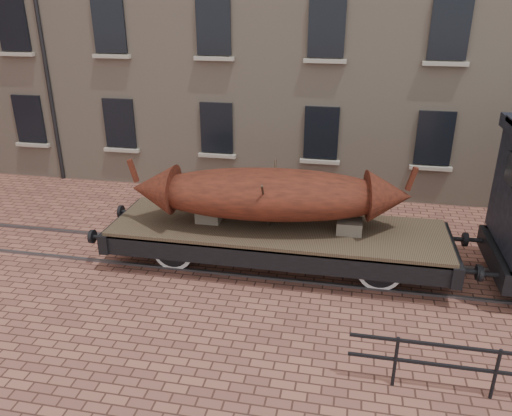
# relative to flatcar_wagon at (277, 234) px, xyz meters

# --- Properties ---
(ground) EXTENTS (90.00, 90.00, 0.00)m
(ground) POSITION_rel_flatcar_wagon_xyz_m (-0.36, 0.00, -0.86)
(ground) COLOR brown
(rail_track) EXTENTS (30.00, 1.52, 0.06)m
(rail_track) POSITION_rel_flatcar_wagon_xyz_m (-0.36, 0.00, -0.83)
(rail_track) COLOR #59595E
(rail_track) RESTS_ON ground
(flatcar_wagon) EXTENTS (9.13, 2.48, 1.38)m
(flatcar_wagon) POSITION_rel_flatcar_wagon_xyz_m (0.00, 0.00, 0.00)
(flatcar_wagon) COLOR #4A4030
(flatcar_wagon) RESTS_ON ground
(iron_boat) EXTENTS (6.76, 2.47, 1.61)m
(iron_boat) POSITION_rel_flatcar_wagon_xyz_m (-0.22, 0.00, 1.05)
(iron_boat) COLOR maroon
(iron_boat) RESTS_ON flatcar_wagon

